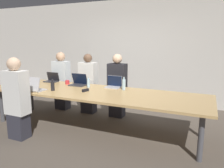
% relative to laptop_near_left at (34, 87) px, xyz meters
% --- Properties ---
extents(ground_plane, '(24.00, 24.00, 0.00)m').
position_rel_laptop_near_left_xyz_m(ground_plane, '(1.03, 0.43, -0.83)').
color(ground_plane, brown).
extents(curtain_wall, '(12.00, 0.06, 2.80)m').
position_rel_laptop_near_left_xyz_m(curtain_wall, '(1.03, 2.74, 0.57)').
color(curtain_wall, beige).
rests_on(curtain_wall, ground_plane).
extents(conference_table, '(4.28, 1.23, 0.76)m').
position_rel_laptop_near_left_xyz_m(conference_table, '(1.03, 0.43, -0.13)').
color(conference_table, tan).
rests_on(conference_table, ground_plane).
extents(laptop_near_left, '(0.35, 0.27, 0.27)m').
position_rel_laptop_near_left_xyz_m(laptop_near_left, '(0.00, 0.00, 0.00)').
color(laptop_near_left, '#B7B7BC').
rests_on(laptop_near_left, conference_table).
extents(person_near_left, '(0.40, 0.24, 1.43)m').
position_rel_laptop_near_left_xyz_m(person_near_left, '(0.03, -0.45, -0.13)').
color(person_near_left, '#2D2D38').
rests_on(person_near_left, ground_plane).
extents(bottle_near_left, '(0.07, 0.07, 0.22)m').
position_rel_laptop_near_left_xyz_m(bottle_near_left, '(0.30, 0.17, 0.02)').
color(bottle_near_left, black).
rests_on(bottle_near_left, conference_table).
extents(laptop_far_left, '(0.32, 0.22, 0.22)m').
position_rel_laptop_near_left_xyz_m(laptop_far_left, '(-0.31, 0.91, -0.01)').
color(laptop_far_left, '#333338').
rests_on(laptop_far_left, conference_table).
extents(person_far_left, '(0.40, 0.24, 1.43)m').
position_rel_laptop_near_left_xyz_m(person_far_left, '(-0.29, 1.26, -0.14)').
color(person_far_left, '#2D2D38').
rests_on(person_far_left, ground_plane).
extents(laptop_far_center, '(0.31, 0.23, 0.24)m').
position_rel_laptop_near_left_xyz_m(laptop_far_center, '(1.26, 0.92, -0.01)').
color(laptop_far_center, '#B7B7BC').
rests_on(laptop_far_center, conference_table).
extents(person_far_center, '(0.40, 0.24, 1.42)m').
position_rel_laptop_near_left_xyz_m(person_far_center, '(1.19, 1.29, -0.14)').
color(person_far_center, '#2D2D38').
rests_on(person_far_center, ground_plane).
extents(bottle_far_center, '(0.07, 0.07, 0.26)m').
position_rel_laptop_near_left_xyz_m(bottle_far_center, '(1.54, 0.77, 0.03)').
color(bottle_far_center, '#ADD1E0').
rests_on(bottle_far_center, conference_table).
extents(laptop_far_midleft, '(0.35, 0.25, 0.25)m').
position_rel_laptop_near_left_xyz_m(laptop_far_midleft, '(0.49, 0.81, -0.00)').
color(laptop_far_midleft, '#333338').
rests_on(laptop_far_midleft, conference_table).
extents(person_far_midleft, '(0.40, 0.24, 1.40)m').
position_rel_laptop_near_left_xyz_m(person_far_midleft, '(0.46, 1.27, -0.15)').
color(person_far_midleft, '#2D2D38').
rests_on(person_far_midleft, ground_plane).
extents(cup_far_midleft, '(0.09, 0.09, 0.08)m').
position_rel_laptop_near_left_xyz_m(cup_far_midleft, '(0.19, 0.81, -0.04)').
color(cup_far_midleft, red).
rests_on(cup_far_midleft, conference_table).
extents(bottle_far_midleft, '(0.06, 0.06, 0.20)m').
position_rel_laptop_near_left_xyz_m(bottle_far_midleft, '(0.79, 0.70, 0.01)').
color(bottle_far_midleft, '#ADD1E0').
rests_on(bottle_far_midleft, conference_table).
extents(stapler, '(0.08, 0.16, 0.05)m').
position_rel_laptop_near_left_xyz_m(stapler, '(0.92, 0.36, -0.05)').
color(stapler, black).
rests_on(stapler, conference_table).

